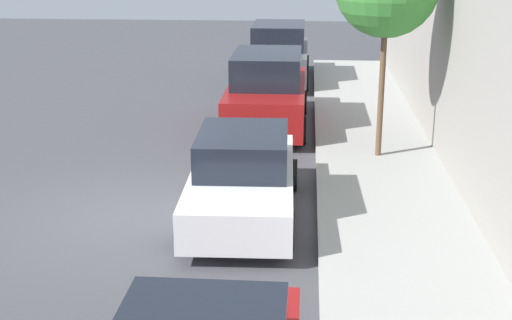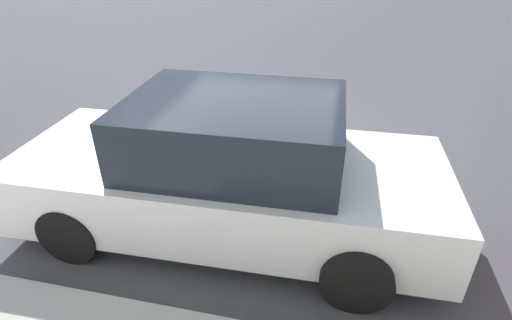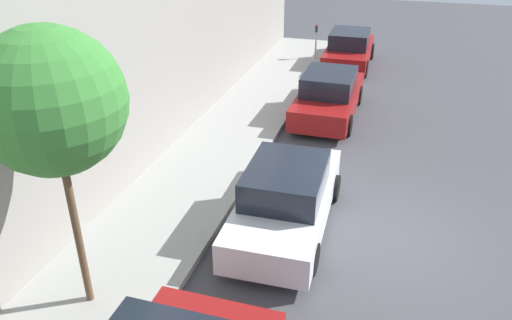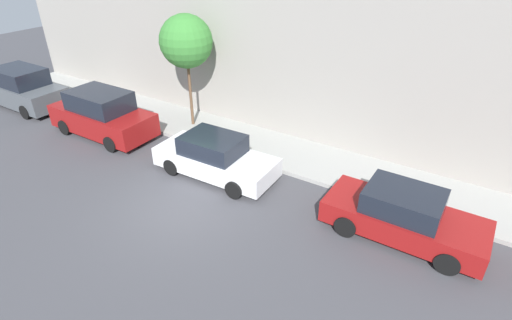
% 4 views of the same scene
% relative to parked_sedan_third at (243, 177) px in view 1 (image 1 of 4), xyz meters
% --- Properties ---
extents(ground_plane, '(60.00, 60.00, 0.00)m').
position_rel_parked_sedan_third_xyz_m(ground_plane, '(-2.15, -0.23, -0.72)').
color(ground_plane, '#424247').
extents(sidewalk, '(2.72, 32.00, 0.15)m').
position_rel_parked_sedan_third_xyz_m(sidewalk, '(2.71, -0.23, -0.65)').
color(sidewalk, '#9E9E99').
rests_on(sidewalk, ground_plane).
extents(parked_sedan_third, '(1.92, 4.55, 1.54)m').
position_rel_parked_sedan_third_xyz_m(parked_sedan_third, '(0.00, 0.00, 0.00)').
color(parked_sedan_third, silver).
rests_on(parked_sedan_third, ground_plane).
extents(parked_suv_fourth, '(2.08, 4.81, 1.98)m').
position_rel_parked_sedan_third_xyz_m(parked_suv_fourth, '(0.08, 6.16, 0.21)').
color(parked_suv_fourth, maroon).
rests_on(parked_suv_fourth, ground_plane).
extents(parked_suv_fifth, '(2.08, 4.80, 1.98)m').
position_rel_parked_sedan_third_xyz_m(parked_suv_fifth, '(0.12, 12.20, 0.21)').
color(parked_suv_fifth, '#4C5156').
rests_on(parked_suv_fifth, ground_plane).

